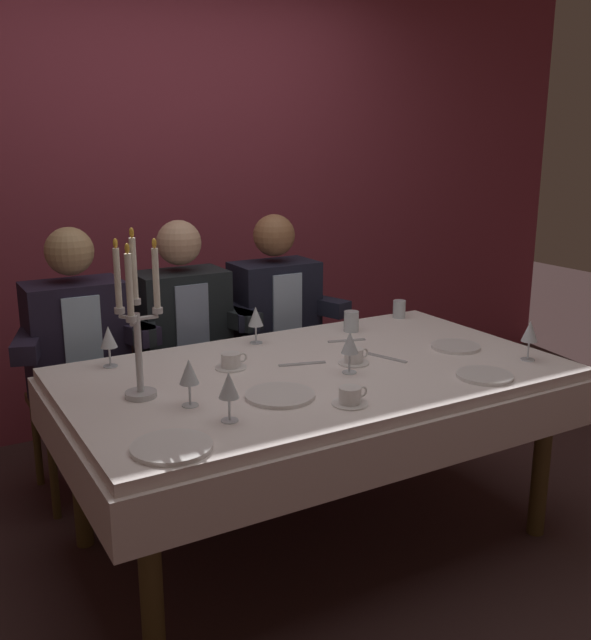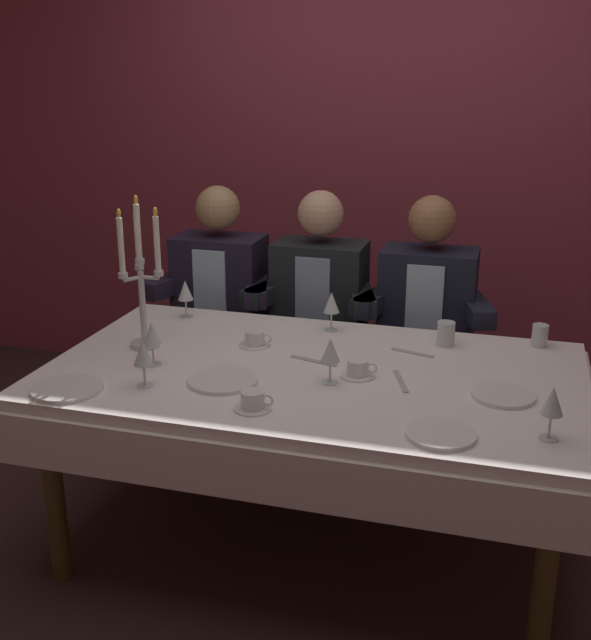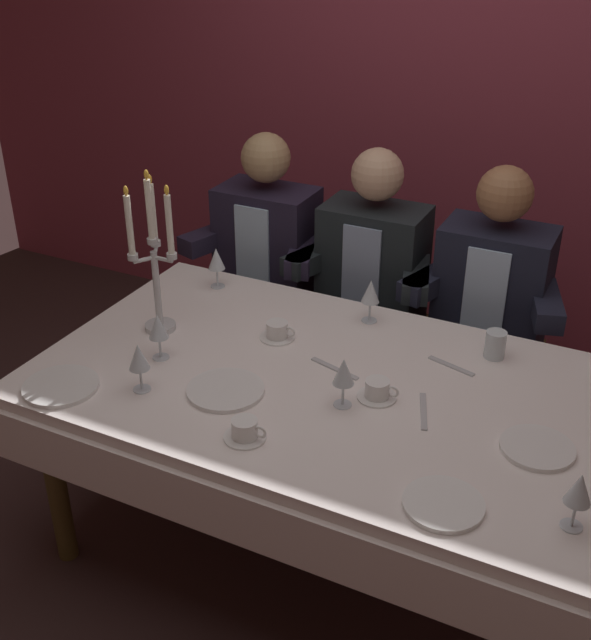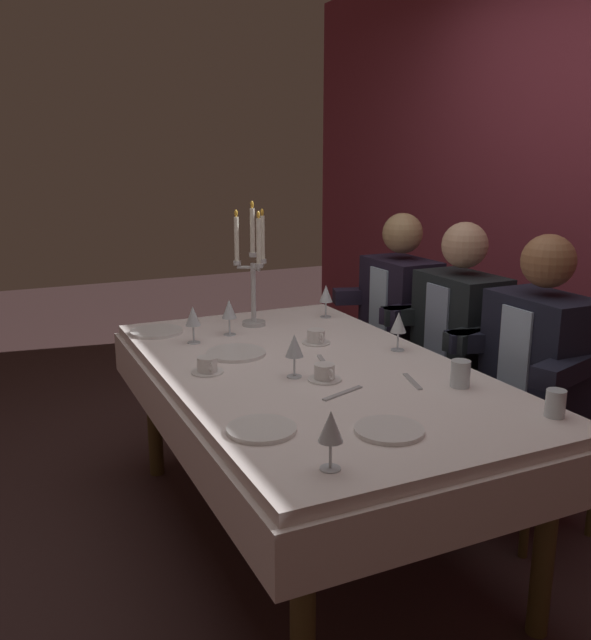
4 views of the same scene
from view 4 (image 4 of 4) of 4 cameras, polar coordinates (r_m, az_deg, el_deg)
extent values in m
plane|color=#3A2625|center=(2.93, 1.16, -17.81)|extent=(12.00, 12.00, 0.00)
cube|color=white|center=(2.63, 1.24, -4.35)|extent=(1.90, 1.10, 0.04)
cube|color=white|center=(2.66, 1.23, -6.59)|extent=(1.94, 1.14, 0.18)
cylinder|color=brown|center=(3.36, -11.87, -7.17)|extent=(0.07, 0.07, 0.70)
cylinder|color=brown|center=(1.97, 0.62, -23.55)|extent=(0.07, 0.07, 0.70)
cylinder|color=brown|center=(3.63, 1.49, -5.22)|extent=(0.07, 0.07, 0.70)
cylinder|color=brown|center=(2.40, 20.32, -16.85)|extent=(0.07, 0.07, 0.70)
cylinder|color=silver|center=(3.23, -3.53, -0.27)|extent=(0.11, 0.11, 0.02)
cylinder|color=silver|center=(3.20, -3.57, 2.33)|extent=(0.02, 0.02, 0.28)
cylinder|color=silver|center=(3.17, -3.62, 5.52)|extent=(0.04, 0.04, 0.02)
cylinder|color=white|center=(3.15, -3.65, 7.54)|extent=(0.02, 0.02, 0.20)
ellipsoid|color=yellow|center=(3.14, -3.69, 9.69)|extent=(0.02, 0.02, 0.03)
cylinder|color=silver|center=(3.14, -3.35, 4.35)|extent=(0.07, 0.01, 0.01)
cylinder|color=silver|center=(3.10, -3.10, 4.61)|extent=(0.04, 0.04, 0.02)
cylinder|color=white|center=(3.09, -3.13, 6.66)|extent=(0.02, 0.02, 0.20)
ellipsoid|color=yellow|center=(3.07, -3.16, 8.86)|extent=(0.02, 0.02, 0.03)
cylinder|color=silver|center=(3.21, -3.19, 4.55)|extent=(0.05, 0.07, 0.01)
cylinder|color=silver|center=(3.23, -2.78, 4.99)|extent=(0.04, 0.04, 0.02)
cylinder|color=white|center=(3.22, -2.81, 6.96)|extent=(0.02, 0.02, 0.20)
ellipsoid|color=yellow|center=(3.20, -2.83, 9.07)|extent=(0.02, 0.02, 0.03)
cylinder|color=silver|center=(3.18, -4.28, 4.46)|extent=(0.05, 0.07, 0.01)
cylinder|color=silver|center=(3.18, -4.95, 4.82)|extent=(0.04, 0.04, 0.02)
cylinder|color=white|center=(3.17, -4.99, 6.82)|extent=(0.02, 0.02, 0.20)
ellipsoid|color=yellow|center=(3.16, -5.04, 8.96)|extent=(0.02, 0.02, 0.03)
cylinder|color=white|center=(3.16, -11.65, -0.95)|extent=(0.24, 0.24, 0.01)
cylinder|color=white|center=(2.77, -5.03, -2.79)|extent=(0.24, 0.24, 0.01)
cylinder|color=white|center=(2.05, 7.90, -9.18)|extent=(0.21, 0.21, 0.01)
cylinder|color=white|center=(2.03, -2.88, -9.18)|extent=(0.21, 0.21, 0.01)
cylinder|color=silver|center=(2.96, -8.56, -1.89)|extent=(0.06, 0.06, 0.00)
cylinder|color=silver|center=(2.95, -8.59, -1.15)|extent=(0.01, 0.01, 0.07)
cone|color=silver|center=(2.93, -8.65, 0.35)|extent=(0.07, 0.07, 0.08)
cylinder|color=silver|center=(3.07, -5.57, -1.22)|extent=(0.06, 0.06, 0.00)
cylinder|color=silver|center=(3.06, -5.58, -0.51)|extent=(0.01, 0.01, 0.07)
cone|color=silver|center=(3.04, -5.62, 0.95)|extent=(0.07, 0.07, 0.08)
cylinder|color=silver|center=(2.50, -0.10, -4.79)|extent=(0.06, 0.06, 0.00)
cylinder|color=silver|center=(2.49, -0.10, -3.92)|extent=(0.01, 0.01, 0.07)
cone|color=silver|center=(2.46, -0.10, -2.15)|extent=(0.07, 0.07, 0.08)
cylinder|color=maroon|center=(2.47, -0.10, -2.70)|extent=(0.04, 0.04, 0.03)
cylinder|color=silver|center=(3.39, 2.56, 0.27)|extent=(0.06, 0.06, 0.00)
cylinder|color=silver|center=(3.38, 2.57, 0.92)|extent=(0.01, 0.01, 0.07)
cone|color=silver|center=(3.36, 2.58, 2.25)|extent=(0.07, 0.07, 0.08)
cylinder|color=silver|center=(2.86, 8.59, -2.51)|extent=(0.06, 0.06, 0.00)
cylinder|color=silver|center=(2.84, 8.62, -1.75)|extent=(0.01, 0.01, 0.07)
cone|color=silver|center=(2.82, 8.68, -0.19)|extent=(0.07, 0.07, 0.08)
cylinder|color=maroon|center=(2.83, 8.66, -0.67)|extent=(0.04, 0.04, 0.03)
cylinder|color=silver|center=(1.81, 2.95, -12.40)|extent=(0.06, 0.06, 0.00)
cylinder|color=silver|center=(1.80, 2.96, -11.27)|extent=(0.01, 0.01, 0.07)
cone|color=silver|center=(1.76, 2.99, -8.92)|extent=(0.07, 0.07, 0.08)
cylinder|color=maroon|center=(1.77, 2.98, -9.65)|extent=(0.04, 0.04, 0.03)
cylinder|color=silver|center=(2.28, 21.08, -6.58)|extent=(0.06, 0.06, 0.09)
cylinder|color=silver|center=(2.46, 13.73, -4.42)|extent=(0.07, 0.07, 0.10)
cylinder|color=white|center=(2.57, -7.44, -4.36)|extent=(0.12, 0.12, 0.01)
cylinder|color=white|center=(2.56, -7.46, -3.71)|extent=(0.08, 0.08, 0.05)
torus|color=white|center=(2.51, -7.11, -3.97)|extent=(0.04, 0.01, 0.04)
cylinder|color=white|center=(2.93, 1.75, -1.91)|extent=(0.12, 0.12, 0.01)
cylinder|color=white|center=(2.92, 1.75, -1.33)|extent=(0.08, 0.08, 0.05)
torus|color=white|center=(2.88, 2.20, -1.52)|extent=(0.04, 0.01, 0.04)
cylinder|color=white|center=(2.47, 2.47, -5.02)|extent=(0.12, 0.12, 0.01)
cylinder|color=white|center=(2.46, 2.48, -4.35)|extent=(0.08, 0.08, 0.05)
torus|color=white|center=(2.41, 3.03, -4.63)|extent=(0.04, 0.01, 0.04)
cube|color=#B7B7BC|center=(2.33, 4.01, -6.17)|extent=(0.08, 0.18, 0.01)
cube|color=#B7B7BC|center=(2.66, 2.39, -3.58)|extent=(0.19, 0.07, 0.01)
cube|color=#B7B7BC|center=(2.48, 9.83, -5.12)|extent=(0.17, 0.06, 0.01)
cylinder|color=brown|center=(3.84, 4.74, -6.37)|extent=(0.04, 0.04, 0.42)
cylinder|color=brown|center=(3.56, 7.65, -8.18)|extent=(0.04, 0.04, 0.42)
cylinder|color=brown|center=(4.02, 9.22, -5.55)|extent=(0.04, 0.04, 0.42)
cylinder|color=brown|center=(3.75, 12.32, -7.17)|extent=(0.04, 0.04, 0.42)
cube|color=brown|center=(3.71, 8.61, -3.47)|extent=(0.42, 0.42, 0.04)
cube|color=brown|center=(3.76, 11.16, 0.43)|extent=(0.38, 0.04, 0.44)
cube|color=#201B2D|center=(3.64, 8.78, 0.89)|extent=(0.42, 0.26, 0.54)
cube|color=#B0CDE8|center=(3.56, 6.99, 1.16)|extent=(0.16, 0.01, 0.40)
sphere|color=tan|center=(3.57, 9.02, 7.24)|extent=(0.21, 0.21, 0.21)
cube|color=#201B2D|center=(3.76, 5.67, 2.04)|extent=(0.19, 0.34, 0.08)
cube|color=#201B2D|center=(3.40, 9.45, 0.62)|extent=(0.19, 0.34, 0.08)
cylinder|color=brown|center=(3.45, 8.91, -8.95)|extent=(0.04, 0.04, 0.42)
cylinder|color=brown|center=(3.19, 12.58, -11.15)|extent=(0.04, 0.04, 0.42)
cylinder|color=brown|center=(3.65, 13.65, -7.86)|extent=(0.04, 0.04, 0.42)
cylinder|color=brown|center=(3.40, 17.47, -9.80)|extent=(0.04, 0.04, 0.42)
cube|color=brown|center=(3.33, 13.38, -5.76)|extent=(0.42, 0.42, 0.04)
cube|color=brown|center=(3.38, 16.14, -1.40)|extent=(0.38, 0.04, 0.44)
cube|color=black|center=(3.25, 13.66, -0.94)|extent=(0.42, 0.26, 0.54)
cube|color=#899BB9|center=(3.16, 11.78, -0.70)|extent=(0.16, 0.01, 0.40)
sphere|color=tan|center=(3.17, 14.09, 6.14)|extent=(0.21, 0.21, 0.21)
cube|color=black|center=(3.35, 10.03, 0.40)|extent=(0.19, 0.34, 0.08)
cube|color=black|center=(3.01, 14.81, -1.40)|extent=(0.19, 0.34, 0.08)
cylinder|color=brown|center=(3.09, 14.22, -12.11)|extent=(0.04, 0.04, 0.42)
cylinder|color=brown|center=(2.85, 18.92, -14.77)|extent=(0.04, 0.04, 0.42)
cylinder|color=brown|center=(3.31, 19.15, -10.63)|extent=(0.04, 0.04, 0.42)
cube|color=brown|center=(2.99, 19.40, -8.58)|extent=(0.42, 0.42, 0.04)
cube|color=brown|center=(3.04, 22.34, -3.65)|extent=(0.38, 0.04, 0.44)
cube|color=black|center=(2.89, 19.86, -3.26)|extent=(0.42, 0.26, 0.54)
cube|color=#AEC7E4|center=(2.79, 17.94, -3.06)|extent=(0.16, 0.01, 0.40)
sphere|color=#9D6945|center=(2.80, 20.55, 4.68)|extent=(0.21, 0.21, 0.21)
cube|color=black|center=(2.97, 15.58, -1.69)|extent=(0.19, 0.34, 0.08)
cube|color=black|center=(2.67, 21.71, -3.97)|extent=(0.19, 0.34, 0.08)
camera|label=1|loc=(3.79, -43.59, 11.39)|focal=40.04mm
camera|label=2|loc=(2.11, -68.86, 11.67)|focal=43.59mm
camera|label=3|loc=(1.72, -61.55, 26.53)|focal=44.34mm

